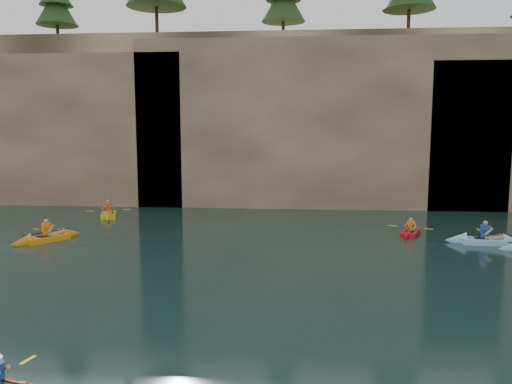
{
  "coord_description": "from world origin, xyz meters",
  "views": [
    {
      "loc": [
        0.68,
        -10.96,
        5.42
      ],
      "look_at": [
        -0.85,
        7.2,
        3.0
      ],
      "focal_mm": 35.0,
      "sensor_mm": 36.0,
      "label": 1
    }
  ],
  "objects": [
    {
      "name": "ground",
      "position": [
        0.0,
        0.0,
        0.0
      ],
      "size": [
        160.0,
        160.0,
        0.0
      ],
      "primitive_type": "plane",
      "color": "black",
      "rests_on": "ground"
    },
    {
      "name": "kayaker_red_far",
      "position": [
        6.35,
        14.12,
        0.13
      ],
      "size": [
        2.04,
        3.0,
        1.09
      ],
      "rotation": [
        0.0,
        0.0,
        1.17
      ],
      "color": "red",
      "rests_on": "ground"
    },
    {
      "name": "sea_cave_west",
      "position": [
        -18.0,
        21.95,
        2.0
      ],
      "size": [
        4.5,
        1.0,
        4.0
      ],
      "primitive_type": "cube",
      "color": "black",
      "rests_on": "ground"
    },
    {
      "name": "kayaker_ltblue_mid",
      "position": [
        9.33,
        12.41,
        0.17
      ],
      "size": [
        3.58,
        2.62,
        1.35
      ],
      "rotation": [
        0.0,
        0.0,
        -0.08
      ],
      "color": "#97DEFC",
      "rests_on": "ground"
    },
    {
      "name": "sea_cave_east",
      "position": [
        10.0,
        21.95,
        2.25
      ],
      "size": [
        5.0,
        1.0,
        4.5
      ],
      "primitive_type": "cube",
      "color": "black",
      "rests_on": "ground"
    },
    {
      "name": "cliff_slab_center",
      "position": [
        2.0,
        22.6,
        5.7
      ],
      "size": [
        24.0,
        2.4,
        11.4
      ],
      "primitive_type": "cube",
      "color": "tan",
      "rests_on": "ground"
    },
    {
      "name": "kayaker_yellow",
      "position": [
        -10.56,
        17.51,
        0.16
      ],
      "size": [
        2.45,
        3.28,
        1.31
      ],
      "rotation": [
        0.0,
        0.0,
        -1.24
      ],
      "color": "yellow",
      "rests_on": "ground"
    },
    {
      "name": "kayaker_orange",
      "position": [
        -11.15,
        11.26,
        0.16
      ],
      "size": [
        2.67,
        3.28,
        1.32
      ],
      "rotation": [
        0.0,
        0.0,
        0.95
      ],
      "color": "orange",
      "rests_on": "ground"
    },
    {
      "name": "cliff",
      "position": [
        0.0,
        30.0,
        6.0
      ],
      "size": [
        70.0,
        16.0,
        12.0
      ],
      "primitive_type": "cube",
      "color": "tan",
      "rests_on": "ground"
    },
    {
      "name": "sea_cave_center",
      "position": [
        -4.0,
        21.95,
        1.6
      ],
      "size": [
        3.5,
        1.0,
        3.2
      ],
      "primitive_type": "cube",
      "color": "black",
      "rests_on": "ground"
    },
    {
      "name": "cliff_slab_west",
      "position": [
        -20.0,
        22.6,
        5.28
      ],
      "size": [
        26.0,
        2.4,
        10.56
      ],
      "primitive_type": "cube",
      "color": "tan",
      "rests_on": "ground"
    }
  ]
}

